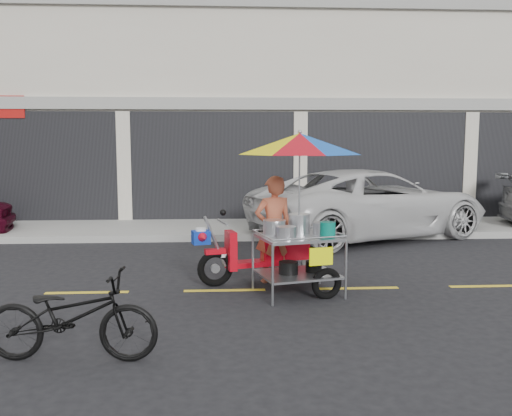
{
  "coord_description": "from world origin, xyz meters",
  "views": [
    {
      "loc": [
        -2.03,
        -8.2,
        2.24
      ],
      "look_at": [
        -1.5,
        0.6,
        1.15
      ],
      "focal_mm": 40.0,
      "sensor_mm": 36.0,
      "label": 1
    }
  ],
  "objects": [
    {
      "name": "food_vendor_rig",
      "position": [
        -1.06,
        0.06,
        1.48
      ],
      "size": [
        2.67,
        2.19,
        2.36
      ],
      "rotation": [
        0.0,
        0.0,
        0.25
      ],
      "color": "black",
      "rests_on": "ground"
    },
    {
      "name": "white_pickup",
      "position": [
        1.31,
        4.37,
        0.77
      ],
      "size": [
        6.1,
        4.55,
        1.54
      ],
      "primitive_type": "imported",
      "rotation": [
        0.0,
        0.0,
        1.98
      ],
      "color": "silver",
      "rests_on": "ground"
    },
    {
      "name": "ground",
      "position": [
        0.0,
        0.0,
        0.0
      ],
      "size": [
        90.0,
        90.0,
        0.0
      ],
      "primitive_type": "plane",
      "color": "black"
    },
    {
      "name": "near_bicycle",
      "position": [
        -3.55,
        -2.56,
        0.46
      ],
      "size": [
        1.79,
        0.75,
        0.92
      ],
      "primitive_type": "imported",
      "rotation": [
        0.0,
        0.0,
        1.49
      ],
      "color": "black",
      "rests_on": "ground"
    },
    {
      "name": "shophouse_block",
      "position": [
        2.82,
        10.59,
        4.24
      ],
      "size": [
        36.0,
        8.11,
        10.4
      ],
      "color": "beige",
      "rests_on": "ground"
    },
    {
      "name": "sidewalk",
      "position": [
        0.0,
        5.5,
        0.07
      ],
      "size": [
        45.0,
        3.0,
        0.15
      ],
      "primitive_type": "cube",
      "color": "gray",
      "rests_on": "ground"
    },
    {
      "name": "centerline",
      "position": [
        0.0,
        0.0,
        0.0
      ],
      "size": [
        42.0,
        0.1,
        0.01
      ],
      "primitive_type": "cube",
      "color": "gold",
      "rests_on": "ground"
    }
  ]
}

